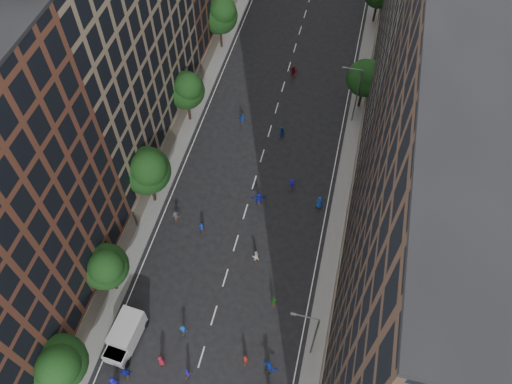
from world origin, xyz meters
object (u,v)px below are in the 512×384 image
streetlamp_far (356,93)px  skater_0 (114,382)px  skater_1 (188,373)px  cargo_van (125,336)px  streetlamp_near (313,335)px

streetlamp_far → skater_0: streetlamp_far is taller
streetlamp_far → skater_1: size_ratio=5.18×
skater_0 → cargo_van: bearing=-93.3°
skater_1 → streetlamp_far: bearing=-81.3°
streetlamp_near → cargo_van: streetlamp_near is taller
streetlamp_far → skater_0: (-17.68, -40.53, -4.20)m
streetlamp_far → skater_1: bearing=-106.2°
skater_1 → streetlamp_near: bearing=-130.5°
skater_0 → skater_1: 7.09m
streetlamp_near → cargo_van: size_ratio=1.65×
streetlamp_near → skater_1: streetlamp_near is taller
streetlamp_near → streetlamp_far: bearing=90.0°
streetlamp_far → cargo_van: streetlamp_far is taller
streetlamp_far → skater_0: 44.41m
streetlamp_far → streetlamp_near: bearing=-90.0°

